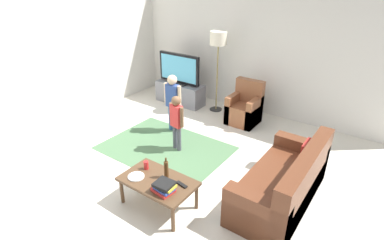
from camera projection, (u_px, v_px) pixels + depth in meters
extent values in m
plane|color=beige|center=(171.00, 169.00, 4.96)|extent=(7.80, 7.80, 0.00)
cube|color=silver|center=(257.00, 51.00, 6.56)|extent=(6.00, 0.12, 2.70)
cube|color=silver|center=(49.00, 59.00, 5.95)|extent=(0.12, 6.00, 2.70)
cube|color=#4C724C|center=(165.00, 148.00, 5.55)|extent=(2.20, 1.60, 0.01)
cube|color=slate|center=(180.00, 93.00, 7.36)|extent=(1.20, 0.44, 0.50)
cube|color=black|center=(179.00, 99.00, 7.39)|extent=(1.10, 0.32, 0.03)
cube|color=black|center=(179.00, 83.00, 7.23)|extent=(0.44, 0.28, 0.03)
cube|color=black|center=(179.00, 68.00, 7.07)|extent=(1.10, 0.07, 0.68)
cube|color=#59B2D8|center=(178.00, 69.00, 7.05)|extent=(1.00, 0.01, 0.58)
cube|color=brown|center=(279.00, 188.00, 4.21)|extent=(0.80, 1.80, 0.42)
cube|color=brown|center=(304.00, 183.00, 3.95)|extent=(0.20, 1.80, 0.86)
cube|color=brown|center=(255.00, 217.00, 3.59)|extent=(0.80, 0.20, 0.60)
cube|color=brown|center=(299.00, 156.00, 4.75)|extent=(0.80, 0.20, 0.60)
cube|color=#B22823|center=(307.00, 152.00, 4.38)|extent=(0.10, 0.32, 0.32)
cube|color=brown|center=(243.00, 114.00, 6.38)|extent=(0.60, 0.60, 0.42)
cube|color=brown|center=(249.00, 100.00, 6.44)|extent=(0.60, 0.16, 0.90)
cube|color=brown|center=(234.00, 107.00, 6.47)|extent=(0.12, 0.60, 0.60)
cube|color=brown|center=(254.00, 113.00, 6.22)|extent=(0.12, 0.60, 0.60)
cylinder|color=#262626|center=(216.00, 109.00, 7.09)|extent=(0.28, 0.28, 0.02)
cylinder|color=#99844C|center=(217.00, 78.00, 6.76)|extent=(0.03, 0.03, 1.50)
cylinder|color=silver|center=(219.00, 38.00, 6.37)|extent=(0.36, 0.36, 0.28)
cylinder|color=#33598C|center=(171.00, 118.00, 6.09)|extent=(0.09, 0.09, 0.52)
cylinder|color=#33598C|center=(176.00, 119.00, 6.03)|extent=(0.09, 0.09, 0.52)
cube|color=#2D478C|center=(173.00, 96.00, 5.85)|extent=(0.26, 0.15, 0.45)
sphere|color=beige|center=(172.00, 80.00, 5.71)|extent=(0.19, 0.19, 0.19)
cylinder|color=beige|center=(166.00, 93.00, 5.92)|extent=(0.07, 0.07, 0.40)
cylinder|color=beige|center=(179.00, 96.00, 5.76)|extent=(0.07, 0.07, 0.40)
cylinder|color=#4C4C59|center=(175.00, 137.00, 5.46)|extent=(0.08, 0.08, 0.46)
cylinder|color=#4C4C59|center=(179.00, 139.00, 5.39)|extent=(0.08, 0.08, 0.46)
cube|color=red|center=(176.00, 116.00, 5.23)|extent=(0.24, 0.16, 0.40)
sphere|color=brown|center=(176.00, 101.00, 5.11)|extent=(0.17, 0.17, 0.17)
cylinder|color=brown|center=(171.00, 112.00, 5.32)|extent=(0.06, 0.06, 0.36)
cylinder|color=brown|center=(182.00, 118.00, 5.13)|extent=(0.06, 0.06, 0.36)
cube|color=#513823|center=(158.00, 181.00, 4.03)|extent=(1.00, 0.60, 0.04)
cylinder|color=#513823|center=(122.00, 191.00, 4.17)|extent=(0.05, 0.05, 0.38)
cylinder|color=#513823|center=(173.00, 219.00, 3.70)|extent=(0.05, 0.05, 0.38)
cylinder|color=#513823|center=(147.00, 173.00, 4.54)|extent=(0.05, 0.05, 0.38)
cylinder|color=#513823|center=(197.00, 197.00, 4.07)|extent=(0.05, 0.05, 0.38)
cube|color=red|center=(163.00, 190.00, 3.81)|extent=(0.28, 0.24, 0.04)
cube|color=#334CA5|center=(164.00, 189.00, 3.78)|extent=(0.25, 0.19, 0.03)
cube|color=yellow|center=(165.00, 186.00, 3.79)|extent=(0.25, 0.18, 0.03)
cube|color=black|center=(164.00, 184.00, 3.77)|extent=(0.24, 0.23, 0.04)
cylinder|color=#4C3319|center=(166.00, 170.00, 4.03)|extent=(0.06, 0.06, 0.24)
cylinder|color=#4C3319|center=(166.00, 160.00, 3.96)|extent=(0.02, 0.02, 0.06)
cube|color=black|center=(182.00, 185.00, 3.92)|extent=(0.18, 0.07, 0.02)
cylinder|color=red|center=(146.00, 165.00, 4.22)|extent=(0.07, 0.07, 0.12)
cylinder|color=white|center=(136.00, 177.00, 4.07)|extent=(0.22, 0.22, 0.02)
cube|color=silver|center=(137.00, 176.00, 4.06)|extent=(0.15, 0.06, 0.01)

